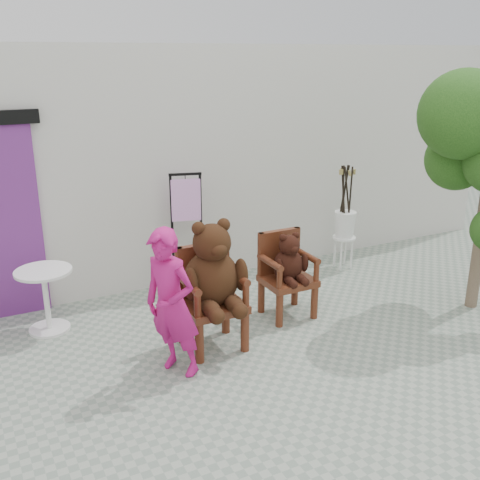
{
  "coord_description": "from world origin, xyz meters",
  "views": [
    {
      "loc": [
        -3.16,
        -3.9,
        2.89
      ],
      "look_at": [
        -0.52,
        1.28,
        0.95
      ],
      "focal_mm": 42.0,
      "sensor_mm": 36.0,
      "label": 1
    }
  ],
  "objects_px": {
    "chair_small": "(287,266)",
    "display_stand": "(187,246)",
    "chair_big": "(212,278)",
    "stool_bucket": "(345,224)",
    "cafe_table": "(46,293)",
    "person": "(172,305)",
    "tree": "(475,138)"
  },
  "relations": [
    {
      "from": "chair_big",
      "to": "cafe_table",
      "type": "height_order",
      "value": "chair_big"
    },
    {
      "from": "cafe_table",
      "to": "stool_bucket",
      "type": "xyz_separation_m",
      "value": [
        4.02,
        0.08,
        0.2
      ]
    },
    {
      "from": "chair_small",
      "to": "tree",
      "type": "bearing_deg",
      "value": -20.48
    },
    {
      "from": "chair_small",
      "to": "stool_bucket",
      "type": "bearing_deg",
      "value": 31.5
    },
    {
      "from": "chair_small",
      "to": "person",
      "type": "height_order",
      "value": "person"
    },
    {
      "from": "cafe_table",
      "to": "tree",
      "type": "xyz_separation_m",
      "value": [
        4.44,
        -1.55,
        1.56
      ]
    },
    {
      "from": "chair_small",
      "to": "cafe_table",
      "type": "relative_size",
      "value": 1.42
    },
    {
      "from": "cafe_table",
      "to": "display_stand",
      "type": "relative_size",
      "value": 0.47
    },
    {
      "from": "chair_big",
      "to": "person",
      "type": "relative_size",
      "value": 0.93
    },
    {
      "from": "chair_big",
      "to": "stool_bucket",
      "type": "height_order",
      "value": "stool_bucket"
    },
    {
      "from": "chair_big",
      "to": "stool_bucket",
      "type": "xyz_separation_m",
      "value": [
        2.57,
        1.23,
        -0.12
      ]
    },
    {
      "from": "chair_small",
      "to": "cafe_table",
      "type": "height_order",
      "value": "chair_small"
    },
    {
      "from": "person",
      "to": "display_stand",
      "type": "height_order",
      "value": "display_stand"
    },
    {
      "from": "person",
      "to": "cafe_table",
      "type": "bearing_deg",
      "value": 178.71
    },
    {
      "from": "display_stand",
      "to": "tree",
      "type": "distance_m",
      "value": 3.57
    },
    {
      "from": "chair_big",
      "to": "tree",
      "type": "xyz_separation_m",
      "value": [
        2.99,
        -0.41,
        1.24
      ]
    },
    {
      "from": "chair_big",
      "to": "chair_small",
      "type": "bearing_deg",
      "value": 16.11
    },
    {
      "from": "person",
      "to": "cafe_table",
      "type": "xyz_separation_m",
      "value": [
        -0.9,
        1.49,
        -0.29
      ]
    },
    {
      "from": "chair_small",
      "to": "stool_bucket",
      "type": "height_order",
      "value": "stool_bucket"
    },
    {
      "from": "person",
      "to": "cafe_table",
      "type": "height_order",
      "value": "person"
    },
    {
      "from": "display_stand",
      "to": "cafe_table",
      "type": "bearing_deg",
      "value": -153.44
    },
    {
      "from": "person",
      "to": "stool_bucket",
      "type": "bearing_deg",
      "value": 84.46
    },
    {
      "from": "chair_small",
      "to": "cafe_table",
      "type": "bearing_deg",
      "value": 161.68
    },
    {
      "from": "display_stand",
      "to": "tree",
      "type": "relative_size",
      "value": 0.55
    },
    {
      "from": "person",
      "to": "display_stand",
      "type": "relative_size",
      "value": 0.97
    },
    {
      "from": "person",
      "to": "display_stand",
      "type": "xyz_separation_m",
      "value": [
        0.89,
        1.86,
        -0.15
      ]
    },
    {
      "from": "chair_big",
      "to": "cafe_table",
      "type": "xyz_separation_m",
      "value": [
        -1.45,
        1.14,
        -0.32
      ]
    },
    {
      "from": "tree",
      "to": "cafe_table",
      "type": "bearing_deg",
      "value": 160.74
    },
    {
      "from": "chair_small",
      "to": "display_stand",
      "type": "xyz_separation_m",
      "value": [
        -0.74,
        1.2,
        -0.01
      ]
    },
    {
      "from": "chair_big",
      "to": "chair_small",
      "type": "relative_size",
      "value": 1.37
    },
    {
      "from": "stool_bucket",
      "to": "chair_small",
      "type": "bearing_deg",
      "value": -148.5
    },
    {
      "from": "chair_big",
      "to": "chair_small",
      "type": "distance_m",
      "value": 1.12
    }
  ]
}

